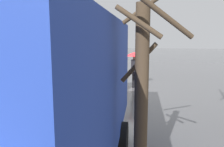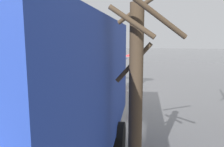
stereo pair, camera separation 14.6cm
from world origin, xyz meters
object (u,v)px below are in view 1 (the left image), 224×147
shopping_cart_vendor (118,81)px  bare_tree_far (142,99)px  hand_dolly_boxes (102,77)px  box_truck_background (44,101)px  pedestrian_pink_side (134,61)px  pedestrian_black_side (117,65)px  cargo_van_parked_right (74,65)px  pedestrian_white_side (105,60)px

shopping_cart_vendor → bare_tree_far: size_ratio=0.26×
hand_dolly_boxes → box_truck_background: bearing=95.4°
pedestrian_pink_side → pedestrian_black_side: bearing=68.0°
pedestrian_pink_side → pedestrian_black_side: same height
shopping_cart_vendor → pedestrian_pink_side: pedestrian_pink_side is taller
cargo_van_parked_right → bare_tree_far: size_ratio=1.35×
shopping_cart_vendor → bare_tree_far: (-1.57, 8.63, 1.40)m
hand_dolly_boxes → pedestrian_black_side: size_ratio=0.61×
cargo_van_parked_right → shopping_cart_vendor: size_ratio=5.25×
box_truck_background → hand_dolly_boxes: bearing=-84.6°
cargo_van_parked_right → pedestrian_white_side: 2.15m
cargo_van_parked_right → shopping_cart_vendor: (-3.02, 1.55, -0.61)m
box_truck_background → pedestrian_white_side: (0.85, -10.16, -0.35)m
cargo_van_parked_right → pedestrian_pink_side: 3.93m
hand_dolly_boxes → pedestrian_white_side: bearing=-91.1°
box_truck_background → pedestrian_pink_side: (-0.93, -9.88, -0.35)m
cargo_van_parked_right → pedestrian_white_side: bearing=171.3°
pedestrian_black_side → bare_tree_far: 7.88m
hand_dolly_boxes → pedestrian_white_side: size_ratio=0.61×
hand_dolly_boxes → pedestrian_black_side: (-1.04, 1.19, 0.90)m
pedestrian_black_side → pedestrian_white_side: (1.02, -2.13, 0.00)m
pedestrian_white_side → box_truck_background: bearing=94.8°
cargo_van_parked_right → pedestrian_white_side: cargo_van_parked_right is taller
hand_dolly_boxes → pedestrian_pink_side: 2.11m
pedestrian_pink_side → shopping_cart_vendor: bearing=48.5°
shopping_cart_vendor → pedestrian_black_side: 1.37m
hand_dolly_boxes → pedestrian_white_side: 1.31m
box_truck_background → pedestrian_white_side: box_truck_background is taller
pedestrian_white_side → bare_tree_far: size_ratio=0.54×
pedestrian_pink_side → bare_tree_far: 9.61m
bare_tree_far → hand_dolly_boxes: bearing=-74.2°
cargo_van_parked_right → pedestrian_pink_side: (-3.86, 0.60, 0.41)m
shopping_cart_vendor → pedestrian_white_side: 1.85m
hand_dolly_boxes → pedestrian_pink_side: bearing=-159.6°
pedestrian_white_side → shopping_cart_vendor: bearing=127.3°
box_truck_background → shopping_cart_vendor: bearing=-90.6°
box_truck_background → pedestrian_black_side: size_ratio=3.87×
pedestrian_pink_side → bare_tree_far: size_ratio=0.54×
hand_dolly_boxes → pedestrian_pink_side: size_ratio=0.61×
shopping_cart_vendor → hand_dolly_boxes: size_ratio=0.77×
cargo_van_parked_right → shopping_cart_vendor: bearing=152.9°
pedestrian_white_side → cargo_van_parked_right: bearing=-8.7°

